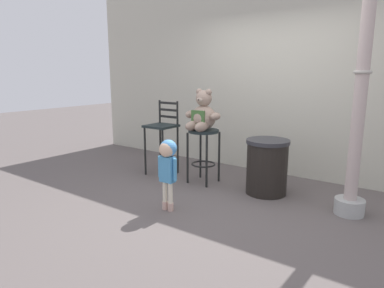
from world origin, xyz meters
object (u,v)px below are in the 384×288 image
bar_chair_empty (162,131)px  bar_stool_with_teddy (204,144)px  child_walking (168,160)px  teddy_bear (203,115)px  trash_bin (267,167)px  lamppost (358,120)px

bar_chair_empty → bar_stool_with_teddy: bearing=0.8°
bar_stool_with_teddy → child_walking: size_ratio=0.93×
teddy_bear → bar_chair_empty: teddy_bear is taller
teddy_bear → child_walking: size_ratio=0.69×
bar_stool_with_teddy → teddy_bear: size_ratio=1.35×
trash_bin → lamppost: (1.06, -0.09, 0.71)m
bar_stool_with_teddy → lamppost: size_ratio=0.29×
teddy_bear → child_walking: teddy_bear is taller
trash_bin → bar_chair_empty: (-1.71, -0.11, 0.33)m
teddy_bear → bar_stool_with_teddy: bearing=90.0°
lamppost → bar_stool_with_teddy: bearing=-179.8°
child_walking → trash_bin: size_ratio=1.15×
bar_stool_with_teddy → lamppost: lamppost is taller
trash_bin → lamppost: 1.28m
trash_bin → bar_chair_empty: 1.75m
child_walking → lamppost: bearing=90.1°
child_walking → lamppost: lamppost is taller
teddy_bear → bar_chair_empty: 0.83m
bar_chair_empty → lamppost: bearing=0.4°
lamppost → teddy_bear: bearing=-179.0°
bar_stool_with_teddy → trash_bin: bar_stool_with_teddy is taller
bar_stool_with_teddy → lamppost: (2.00, 0.01, 0.51)m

